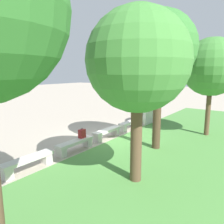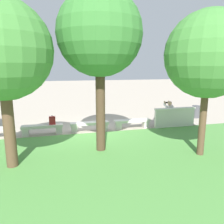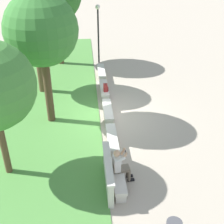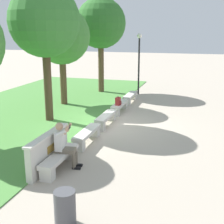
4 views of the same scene
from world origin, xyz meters
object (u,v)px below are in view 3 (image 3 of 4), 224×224
Objects in this scene: bench_end at (101,72)px; tree_far_back at (34,26)px; bench_near at (112,139)px; bench_far at (104,89)px; bench_mid at (108,111)px; lamp_post at (98,25)px; bench_main at (118,177)px; backpack at (106,88)px; tree_behind_wall at (41,31)px; person_photographer at (120,164)px.

tree_far_back is at bearing 114.31° from bench_end.
bench_near is 1.00× the size of bench_far.
lamp_post is at bearing 0.16° from bench_mid.
bench_far is 0.51× the size of lamp_post.
bench_main and bench_end have the same top height.
bench_near is at bearing 179.34° from backpack.
tree_behind_wall reaches higher than bench_near.
lamp_post reaches higher than bench_end.
bench_mid is 1.38× the size of person_photographer.
tree_far_back reaches higher than bench_mid.
backpack is 0.09× the size of tree_far_back.
tree_behind_wall is (-4.39, 2.55, 3.81)m from bench_end.
tree_behind_wall reaches higher than lamp_post.
bench_end is 0.33× the size of tree_behind_wall.
tree_behind_wall reaches higher than backpack.
tree_behind_wall is 1.13× the size of tree_far_back.
backpack is at bearing -1.49° from bench_mid.
tree_behind_wall is at bearing 131.05° from bench_far.
tree_behind_wall is at bearing 32.54° from person_photographer.
person_photographer is at bearing -154.90° from tree_far_back.
tree_behind_wall is 3.07m from tree_far_back.
lamp_post is (3.65, -3.21, -1.11)m from tree_far_back.
bench_main is 6.06m from backpack.
bench_end is 3.02m from lamp_post.
bench_near is 1.00× the size of bench_mid.
bench_end is 0.51× the size of lamp_post.
bench_end is (6.50, 0.00, 0.00)m from bench_near.
bench_end is at bearing 0.97° from backpack.
lamp_post reaches higher than backpack.
tree_far_back is at bearing 48.26° from bench_mid.
bench_near and bench_mid have the same top height.
tree_behind_wall reaches higher than bench_far.
tree_far_back is 1.38× the size of lamp_post.
bench_near is at bearing -179.88° from lamp_post.
bench_end is at bearing -65.69° from tree_far_back.
bench_main is 11.06m from lamp_post.
bench_far is 0.37× the size of tree_far_back.
bench_end is 4.77m from tree_far_back.
bench_main is 4.34m from bench_mid.
person_photographer is 8.26m from tree_far_back.
bench_mid is 6.85m from lamp_post.
bench_end is at bearing -30.16° from tree_behind_wall.
bench_mid is 4.27× the size of backpack.
tree_far_back is at bearing 32.59° from bench_near.
tree_far_back reaches higher than lamp_post.
bench_main is 4.27× the size of backpack.
tree_behind_wall is 7.26m from lamp_post.
bench_near is (2.17, 0.00, 0.00)m from bench_main.
bench_near is at bearing 180.00° from bench_far.
bench_far is at bearing 0.00° from bench_near.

